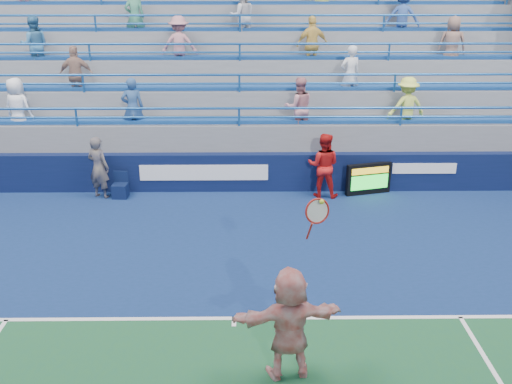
{
  "coord_description": "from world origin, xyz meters",
  "views": [
    {
      "loc": [
        0.3,
        -8.77,
        5.87
      ],
      "look_at": [
        0.42,
        2.5,
        1.5
      ],
      "focal_mm": 40.0,
      "sensor_mm": 36.0,
      "label": 1
    }
  ],
  "objects_px": {
    "ball_girl": "(323,165)",
    "judge_chair": "(120,190)",
    "line_judge": "(99,168)",
    "serve_speed_board": "(369,179)",
    "tennis_player": "(289,323)"
  },
  "relations": [
    {
      "from": "ball_girl",
      "to": "judge_chair",
      "type": "bearing_deg",
      "value": 13.25
    },
    {
      "from": "line_judge",
      "to": "judge_chair",
      "type": "bearing_deg",
      "value": -160.1
    },
    {
      "from": "judge_chair",
      "to": "line_judge",
      "type": "height_order",
      "value": "line_judge"
    },
    {
      "from": "judge_chair",
      "to": "ball_girl",
      "type": "distance_m",
      "value": 5.65
    },
    {
      "from": "line_judge",
      "to": "serve_speed_board",
      "type": "bearing_deg",
      "value": -156.03
    },
    {
      "from": "ball_girl",
      "to": "line_judge",
      "type": "bearing_deg",
      "value": 12.94
    },
    {
      "from": "judge_chair",
      "to": "ball_girl",
      "type": "height_order",
      "value": "ball_girl"
    },
    {
      "from": "serve_speed_board",
      "to": "tennis_player",
      "type": "bearing_deg",
      "value": -109.59
    },
    {
      "from": "line_judge",
      "to": "ball_girl",
      "type": "height_order",
      "value": "ball_girl"
    },
    {
      "from": "serve_speed_board",
      "to": "line_judge",
      "type": "xyz_separation_m",
      "value": [
        -7.45,
        -0.15,
        0.42
      ]
    },
    {
      "from": "tennis_player",
      "to": "line_judge",
      "type": "distance_m",
      "value": 8.88
    },
    {
      "from": "line_judge",
      "to": "ball_girl",
      "type": "bearing_deg",
      "value": -156.95
    },
    {
      "from": "judge_chair",
      "to": "ball_girl",
      "type": "relative_size",
      "value": 0.4
    },
    {
      "from": "judge_chair",
      "to": "tennis_player",
      "type": "xyz_separation_m",
      "value": [
        4.18,
        -7.49,
        0.7
      ]
    },
    {
      "from": "judge_chair",
      "to": "line_judge",
      "type": "relative_size",
      "value": 0.41
    }
  ]
}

